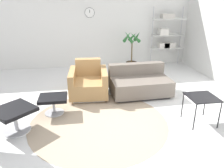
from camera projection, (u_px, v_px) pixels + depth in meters
name	position (u px, v px, depth m)	size (l,w,h in m)	color
ground_plane	(102.00, 113.00, 4.17)	(12.00, 12.00, 0.00)	white
wall_back	(89.00, 22.00, 6.66)	(12.00, 0.09, 2.80)	silver
round_rug	(99.00, 122.00, 3.86)	(2.42, 2.42, 0.01)	tan
ottoman	(53.00, 101.00, 4.07)	(0.52, 0.44, 0.35)	#BCBCC1
armchair_red	(89.00, 84.00, 4.84)	(0.86, 0.91, 0.77)	silver
couch_low	(139.00, 84.00, 4.95)	(1.34, 0.89, 0.65)	black
side_table	(202.00, 99.00, 3.69)	(0.48, 0.48, 0.49)	black
potted_plant	(132.00, 54.00, 6.65)	(0.54, 0.56, 1.18)	#333338
shelf_unit	(166.00, 35.00, 6.88)	(1.02, 0.28, 1.83)	#BCBCC1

